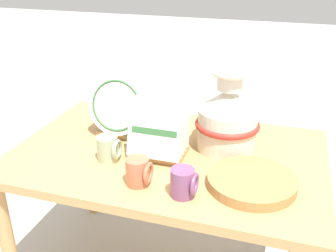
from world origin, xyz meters
The scene contains 8 objects.
display_table centered at (0.00, 0.00, 0.57)m, with size 1.20×0.78×0.65m.
ceramic_vase centered at (0.21, 0.10, 0.78)m, with size 0.25×0.25×0.32m.
dish_rack_round_plates centered at (-0.23, 0.10, 0.77)m, with size 0.25×0.19×0.27m.
dish_rack_square_plates centered at (-0.02, -0.03, 0.74)m, with size 0.20×0.18×0.22m.
wicker_charger_stack centered at (0.34, -0.15, 0.67)m, with size 0.30×0.30×0.04m.
mug_plum_glaze centered at (0.14, -0.27, 0.70)m, with size 0.09×0.08×0.10m.
mug_terracotta_glaze centered at (-0.02, -0.25, 0.70)m, with size 0.09×0.08×0.10m.
mug_sage_glaze centered at (-0.19, -0.13, 0.70)m, with size 0.09×0.08×0.10m.
Camera 1 is at (0.41, -1.29, 1.38)m, focal length 42.00 mm.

